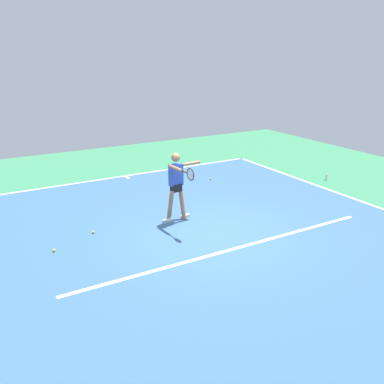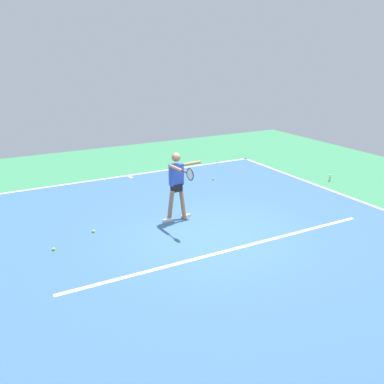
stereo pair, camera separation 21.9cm
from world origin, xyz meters
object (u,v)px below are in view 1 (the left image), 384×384
object	(u,v)px
tennis_ball_near_service_line	(54,250)
water_bottle	(326,177)
tennis_player	(177,182)
tennis_ball_by_sideline	(211,179)
tennis_ball_centre_court	(93,232)

from	to	relation	value
tennis_ball_near_service_line	water_bottle	size ratio (longest dim) A/B	0.30
tennis_player	water_bottle	xyz separation A→B (m)	(-6.04, -0.60, -0.92)
tennis_player	tennis_ball_by_sideline	size ratio (longest dim) A/B	27.06
tennis_ball_near_service_line	tennis_ball_centre_court	xyz separation A→B (m)	(-1.03, -0.52, 0.00)
tennis_player	tennis_ball_centre_court	distance (m)	2.38
tennis_player	tennis_ball_centre_court	xyz separation A→B (m)	(2.14, -0.27, -1.00)
tennis_player	water_bottle	bearing A→B (deg)	-178.87
tennis_ball_by_sideline	water_bottle	distance (m)	3.93
tennis_player	tennis_ball_near_service_line	size ratio (longest dim) A/B	27.06
tennis_ball_near_service_line	tennis_ball_centre_court	bearing A→B (deg)	-153.20
tennis_ball_centre_court	water_bottle	xyz separation A→B (m)	(-8.18, -0.34, 0.08)
tennis_player	tennis_ball_near_service_line	xyz separation A→B (m)	(3.18, 0.26, -1.00)
tennis_ball_near_service_line	water_bottle	world-z (taller)	water_bottle
tennis_ball_near_service_line	tennis_ball_centre_court	distance (m)	1.16
tennis_ball_by_sideline	water_bottle	bearing A→B (deg)	149.88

